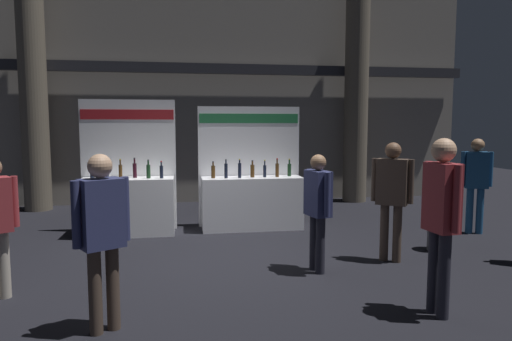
% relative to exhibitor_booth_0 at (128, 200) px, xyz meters
% --- Properties ---
extents(ground_plane, '(27.28, 27.28, 0.00)m').
position_rel_exhibitor_booth_0_xyz_m(ground_plane, '(1.51, -1.85, -0.62)').
color(ground_plane, black).
extents(hall_colonnade, '(13.64, 1.06, 6.06)m').
position_rel_exhibitor_booth_0_xyz_m(hall_colonnade, '(1.51, 3.28, 2.36)').
color(hall_colonnade, gray).
rests_on(hall_colonnade, ground_plane).
extents(exhibitor_booth_0, '(1.70, 0.66, 2.42)m').
position_rel_exhibitor_booth_0_xyz_m(exhibitor_booth_0, '(0.00, 0.00, 0.00)').
color(exhibitor_booth_0, white).
rests_on(exhibitor_booth_0, ground_plane).
extents(exhibitor_booth_1, '(1.97, 0.66, 2.31)m').
position_rel_exhibitor_booth_0_xyz_m(exhibitor_booth_1, '(2.26, 0.11, -0.02)').
color(exhibitor_booth_1, white).
rests_on(exhibitor_booth_1, ground_plane).
extents(trash_bin, '(0.36, 0.36, 0.64)m').
position_rel_exhibitor_booth_0_xyz_m(trash_bin, '(4.93, -1.89, -0.30)').
color(trash_bin, '#38383D').
rests_on(trash_bin, ground_plane).
extents(visitor_2, '(0.26, 0.52, 1.83)m').
position_rel_exhibitor_booth_0_xyz_m(visitor_2, '(3.54, -4.16, 0.48)').
color(visitor_2, '#23232D').
rests_on(visitor_2, ground_plane).
extents(visitor_3, '(0.49, 0.43, 1.72)m').
position_rel_exhibitor_booth_0_xyz_m(visitor_3, '(3.91, -2.31, 0.41)').
color(visitor_3, '#47382D').
rests_on(visitor_3, ground_plane).
extents(visitor_6, '(0.48, 0.40, 1.70)m').
position_rel_exhibitor_booth_0_xyz_m(visitor_6, '(0.21, -4.00, 0.40)').
color(visitor_6, '#47382D').
rests_on(visitor_6, ground_plane).
extents(visitor_7, '(0.52, 0.32, 1.72)m').
position_rel_exhibitor_booth_0_xyz_m(visitor_7, '(6.17, -0.97, 0.40)').
color(visitor_7, navy).
rests_on(visitor_7, ground_plane).
extents(visitor_8, '(0.30, 0.55, 1.58)m').
position_rel_exhibitor_booth_0_xyz_m(visitor_8, '(2.73, -2.59, 0.32)').
color(visitor_8, '#23232D').
rests_on(visitor_8, ground_plane).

